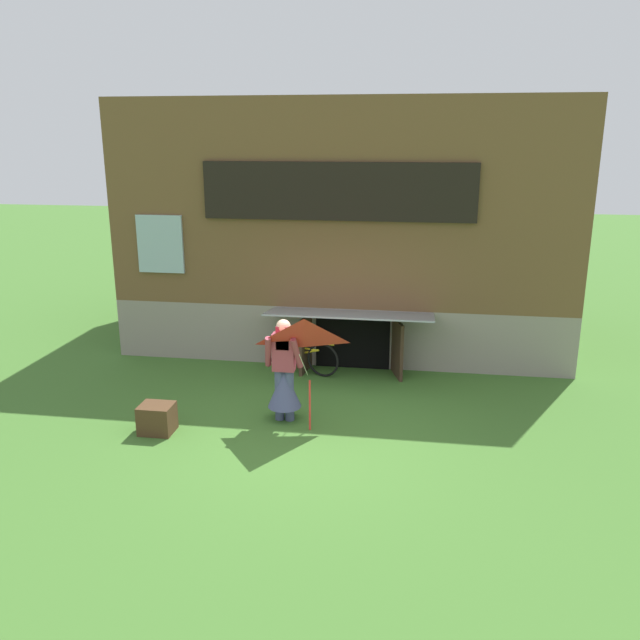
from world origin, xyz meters
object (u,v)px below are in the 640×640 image
at_px(person, 284,379).
at_px(wooden_crate, 157,418).
at_px(kite, 304,351).
at_px(bicycle_yellow, 302,355).

xyz_separation_m(person, wooden_crate, (-1.79, -0.72, -0.47)).
bearing_deg(person, wooden_crate, -178.97).
relative_size(kite, wooden_crate, 3.43).
distance_m(person, kite, 0.99).
bearing_deg(bicycle_yellow, person, -68.61).
height_order(kite, wooden_crate, kite).
height_order(person, bicycle_yellow, person).
distance_m(person, bicycle_yellow, 2.13).
xyz_separation_m(person, bicycle_yellow, (-0.11, 2.10, -0.35)).
xyz_separation_m(person, kite, (0.42, -0.59, 0.67)).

